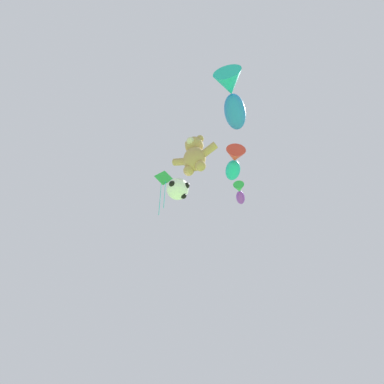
{
  "coord_description": "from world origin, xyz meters",
  "views": [
    {
      "loc": [
        3.35,
        -1.89,
        1.34
      ],
      "look_at": [
        -0.16,
        4.53,
        7.9
      ],
      "focal_mm": 24.0,
      "sensor_mm": 36.0,
      "label": 1
    }
  ],
  "objects_px": {
    "diamond_kite": "(163,182)",
    "teddy_bear_kite": "(194,155)",
    "fish_kite_violet": "(240,193)",
    "soccer_ball_kite": "(178,189)",
    "fish_kite_cobalt": "(232,99)",
    "fish_kite_teal": "(234,163)"
  },
  "relations": [
    {
      "from": "fish_kite_teal",
      "to": "diamond_kite",
      "type": "xyz_separation_m",
      "value": [
        -4.05,
        0.36,
        1.03
      ]
    },
    {
      "from": "fish_kite_cobalt",
      "to": "fish_kite_teal",
      "type": "bearing_deg",
      "value": 111.69
    },
    {
      "from": "fish_kite_cobalt",
      "to": "diamond_kite",
      "type": "relative_size",
      "value": 0.88
    },
    {
      "from": "soccer_ball_kite",
      "to": "fish_kite_violet",
      "type": "bearing_deg",
      "value": 76.97
    },
    {
      "from": "teddy_bear_kite",
      "to": "fish_kite_teal",
      "type": "height_order",
      "value": "fish_kite_teal"
    },
    {
      "from": "teddy_bear_kite",
      "to": "fish_kite_violet",
      "type": "distance_m",
      "value": 4.8
    },
    {
      "from": "soccer_ball_kite",
      "to": "teddy_bear_kite",
      "type": "bearing_deg",
      "value": -1.2
    },
    {
      "from": "soccer_ball_kite",
      "to": "fish_kite_violet",
      "type": "relative_size",
      "value": 0.53
    },
    {
      "from": "fish_kite_violet",
      "to": "diamond_kite",
      "type": "relative_size",
      "value": 0.58
    },
    {
      "from": "diamond_kite",
      "to": "fish_kite_teal",
      "type": "bearing_deg",
      "value": -5.13
    },
    {
      "from": "teddy_bear_kite",
      "to": "diamond_kite",
      "type": "bearing_deg",
      "value": 144.76
    },
    {
      "from": "teddy_bear_kite",
      "to": "fish_kite_violet",
      "type": "relative_size",
      "value": 1.19
    },
    {
      "from": "fish_kite_teal",
      "to": "diamond_kite",
      "type": "bearing_deg",
      "value": 174.87
    },
    {
      "from": "teddy_bear_kite",
      "to": "fish_kite_cobalt",
      "type": "height_order",
      "value": "fish_kite_cobalt"
    },
    {
      "from": "fish_kite_violet",
      "to": "diamond_kite",
      "type": "bearing_deg",
      "value": -143.75
    },
    {
      "from": "fish_kite_cobalt",
      "to": "fish_kite_teal",
      "type": "distance_m",
      "value": 2.81
    },
    {
      "from": "teddy_bear_kite",
      "to": "fish_kite_cobalt",
      "type": "xyz_separation_m",
      "value": [
        2.07,
        -0.8,
        1.24
      ]
    },
    {
      "from": "fish_kite_violet",
      "to": "soccer_ball_kite",
      "type": "bearing_deg",
      "value": -103.03
    },
    {
      "from": "fish_kite_violet",
      "to": "teddy_bear_kite",
      "type": "bearing_deg",
      "value": -94.42
    },
    {
      "from": "fish_kite_cobalt",
      "to": "diamond_kite",
      "type": "height_order",
      "value": "diamond_kite"
    },
    {
      "from": "diamond_kite",
      "to": "teddy_bear_kite",
      "type": "bearing_deg",
      "value": -35.24
    },
    {
      "from": "fish_kite_cobalt",
      "to": "fish_kite_teal",
      "type": "height_order",
      "value": "fish_kite_cobalt"
    }
  ]
}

